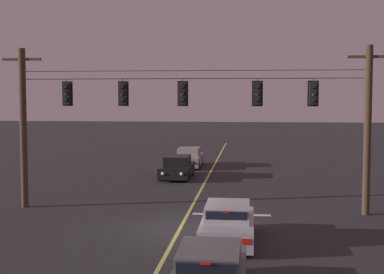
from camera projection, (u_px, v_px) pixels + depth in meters
The scene contains 12 objects.
ground_plane at pixel (181, 228), 21.37m from camera, with size 180.00×180.00×0.00m, color #28282B.
lane_centre_stripe at pixel (202, 188), 30.46m from camera, with size 0.14×60.00×0.01m, color #D1C64C.
stop_bar_paint at pixel (232, 215), 23.71m from camera, with size 3.40×0.36×0.01m, color silver.
signal_span_assembly at pixel (190, 126), 24.23m from camera, with size 17.17×0.32×7.31m.
traffic_light_leftmost at pixel (66, 94), 24.71m from camera, with size 0.48×0.41×1.22m.
traffic_light_left_inner at pixel (123, 94), 24.43m from camera, with size 0.48×0.41×1.22m.
traffic_light_centre at pixel (182, 93), 24.14m from camera, with size 0.48×0.41×1.22m.
traffic_light_right_inner at pixel (257, 93), 23.79m from camera, with size 0.48×0.41×1.22m.
traffic_light_rightmost at pixel (314, 93), 23.53m from camera, with size 0.48×0.41×1.22m.
car_waiting_near_lane at pixel (228, 224), 19.17m from camera, with size 1.80×4.33×1.39m.
car_oncoming_lead at pixel (177, 168), 34.41m from camera, with size 1.80×4.42×1.39m.
car_oncoming_trailing at pixel (189, 158), 39.85m from camera, with size 1.80×4.42×1.39m.
Camera 1 is at (2.71, -20.88, 5.11)m, focal length 51.15 mm.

